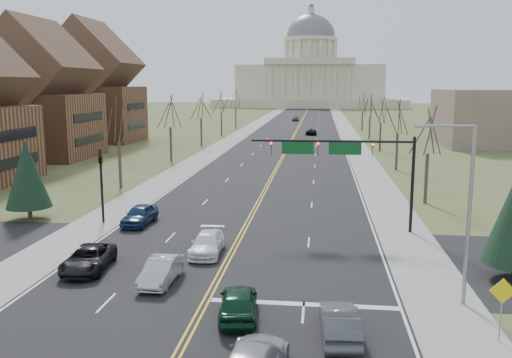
% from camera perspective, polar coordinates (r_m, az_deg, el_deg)
% --- Properties ---
extents(ground, '(600.00, 600.00, 0.00)m').
position_cam_1_polar(ground, '(29.62, -4.80, -11.82)').
color(ground, '#4F552A').
rests_on(ground, ground).
extents(road, '(20.00, 380.00, 0.01)m').
position_cam_1_polar(road, '(137.49, 4.42, 5.35)').
color(road, black).
rests_on(road, ground).
extents(cross_road, '(120.00, 14.00, 0.01)m').
position_cam_1_polar(cross_road, '(35.17, -2.83, -8.23)').
color(cross_road, black).
rests_on(cross_road, ground).
extents(sidewalk_left, '(4.00, 380.00, 0.03)m').
position_cam_1_polar(sidewalk_left, '(138.50, -0.57, 5.42)').
color(sidewalk_left, gray).
rests_on(sidewalk_left, ground).
extents(sidewalk_right, '(4.00, 380.00, 0.03)m').
position_cam_1_polar(sidewalk_right, '(137.52, 9.44, 5.25)').
color(sidewalk_right, gray).
rests_on(sidewalk_right, ground).
extents(center_line, '(0.42, 380.00, 0.01)m').
position_cam_1_polar(center_line, '(137.49, 4.42, 5.36)').
color(center_line, gold).
rests_on(center_line, road).
extents(edge_line_left, '(0.15, 380.00, 0.01)m').
position_cam_1_polar(edge_line_left, '(138.23, 0.34, 5.41)').
color(edge_line_left, silver).
rests_on(edge_line_left, road).
extents(edge_line_right, '(0.15, 380.00, 0.01)m').
position_cam_1_polar(edge_line_right, '(137.43, 8.52, 5.28)').
color(edge_line_right, silver).
rests_on(edge_line_right, road).
extents(stop_bar, '(9.50, 0.50, 0.01)m').
position_cam_1_polar(stop_bar, '(28.16, 5.06, -12.99)').
color(stop_bar, silver).
rests_on(stop_bar, road).
extents(capitol, '(90.00, 60.00, 50.00)m').
position_cam_1_polar(capitol, '(276.92, 5.71, 10.58)').
color(capitol, beige).
rests_on(capitol, ground).
extents(signal_mast, '(12.12, 0.44, 7.20)m').
position_cam_1_polar(signal_mast, '(40.80, 9.26, 2.49)').
color(signal_mast, black).
rests_on(signal_mast, ground).
extents(signal_left, '(0.32, 0.36, 6.00)m').
position_cam_1_polar(signal_left, '(44.51, -15.98, 0.18)').
color(signal_left, black).
rests_on(signal_left, ground).
extents(street_light, '(2.90, 0.25, 9.07)m').
position_cam_1_polar(street_light, '(28.44, 21.08, -2.38)').
color(street_light, gray).
rests_on(street_light, ground).
extents(warn_sign, '(1.13, 0.07, 2.87)m').
position_cam_1_polar(warn_sign, '(25.83, 24.50, -11.27)').
color(warn_sign, gray).
rests_on(warn_sign, ground).
extents(tree_r_0, '(3.74, 3.74, 8.50)m').
position_cam_1_polar(tree_r_0, '(52.06, 17.72, 4.61)').
color(tree_r_0, '#392A22').
rests_on(tree_r_0, ground).
extents(tree_l_0, '(3.96, 3.96, 9.00)m').
position_cam_1_polar(tree_l_0, '(59.00, -14.32, 5.73)').
color(tree_l_0, '#392A22').
rests_on(tree_l_0, ground).
extents(tree_r_1, '(3.74, 3.74, 8.50)m').
position_cam_1_polar(tree_r_1, '(71.75, 14.74, 6.10)').
color(tree_r_1, '#392A22').
rests_on(tree_r_1, ground).
extents(tree_l_1, '(3.96, 3.96, 9.00)m').
position_cam_1_polar(tree_l_1, '(77.96, -9.04, 6.87)').
color(tree_l_1, '#392A22').
rests_on(tree_l_1, ground).
extents(tree_r_2, '(3.74, 3.74, 8.50)m').
position_cam_1_polar(tree_r_2, '(91.57, 13.04, 6.94)').
color(tree_r_2, '#392A22').
rests_on(tree_r_2, ground).
extents(tree_l_2, '(3.96, 3.96, 9.00)m').
position_cam_1_polar(tree_l_2, '(97.34, -5.83, 7.53)').
color(tree_l_2, '#392A22').
rests_on(tree_l_2, ground).
extents(tree_r_3, '(3.74, 3.74, 8.50)m').
position_cam_1_polar(tree_r_3, '(111.46, 11.95, 7.47)').
color(tree_r_3, '#392A22').
rests_on(tree_r_3, ground).
extents(tree_l_3, '(3.96, 3.96, 9.00)m').
position_cam_1_polar(tree_l_3, '(116.93, -3.68, 7.96)').
color(tree_l_3, '#392A22').
rests_on(tree_l_3, ground).
extents(tree_r_4, '(3.74, 3.74, 8.50)m').
position_cam_1_polar(tree_r_4, '(131.38, 11.18, 7.84)').
color(tree_r_4, '#392A22').
rests_on(tree_r_4, ground).
extents(tree_l_4, '(3.96, 3.96, 9.00)m').
position_cam_1_polar(tree_l_4, '(136.64, -2.15, 8.26)').
color(tree_l_4, '#392A22').
rests_on(tree_l_4, ground).
extents(conifer_l, '(3.64, 3.64, 6.50)m').
position_cam_1_polar(conifer_l, '(47.82, -22.96, 0.47)').
color(conifer_l, '#392A22').
rests_on(conifer_l, ground).
extents(bldg_left_mid, '(15.10, 14.28, 20.75)m').
position_cam_1_polar(bldg_left_mid, '(87.51, -21.84, 7.66)').
color(bldg_left_mid, brown).
rests_on(bldg_left_mid, ground).
extents(bldg_left_far, '(17.10, 14.28, 23.25)m').
position_cam_1_polar(bldg_left_far, '(109.97, -16.81, 8.80)').
color(bldg_left_far, brown).
rests_on(bldg_left_far, ground).
extents(bldg_right_mass, '(25.00, 20.00, 10.00)m').
position_cam_1_polar(bldg_right_mass, '(108.68, 25.33, 5.86)').
color(bldg_right_mass, '#735B51').
rests_on(bldg_right_mass, ground).
extents(car_nb_inner_lead, '(2.27, 4.61, 1.51)m').
position_cam_1_polar(car_nb_inner_lead, '(26.35, -1.87, -12.84)').
color(car_nb_inner_lead, '#0B301E').
rests_on(car_nb_inner_lead, road).
extents(car_nb_outer_lead, '(1.82, 4.54, 1.47)m').
position_cam_1_polar(car_nb_outer_lead, '(24.64, 8.78, -14.69)').
color(car_nb_outer_lead, '#46494D').
rests_on(car_nb_outer_lead, road).
extents(car_sb_inner_lead, '(1.60, 4.31, 1.41)m').
position_cam_1_polar(car_sb_inner_lead, '(31.05, -9.97, -9.49)').
color(car_sb_inner_lead, '#AFB4B8').
rests_on(car_sb_inner_lead, road).
extents(car_sb_outer_lead, '(2.80, 5.23, 1.40)m').
position_cam_1_polar(car_sb_outer_lead, '(34.12, -17.24, -8.01)').
color(car_sb_outer_lead, black).
rests_on(car_sb_outer_lead, road).
extents(car_sb_inner_second, '(2.08, 4.79, 1.37)m').
position_cam_1_polar(car_sb_inner_second, '(35.78, -5.16, -6.77)').
color(car_sb_inner_second, white).
rests_on(car_sb_inner_second, road).
extents(car_sb_outer_second, '(2.06, 4.67, 1.56)m').
position_cam_1_polar(car_sb_outer_second, '(43.85, -12.15, -3.69)').
color(car_sb_outer_second, navy).
rests_on(car_sb_outer_second, road).
extents(car_far_nb, '(2.37, 5.00, 1.38)m').
position_cam_1_polar(car_far_nb, '(119.90, 5.83, 4.99)').
color(car_far_nb, black).
rests_on(car_far_nb, road).
extents(car_far_sb, '(1.88, 4.65, 1.58)m').
position_cam_1_polar(car_far_sb, '(164.65, 4.17, 6.39)').
color(car_far_sb, '#4C4E54').
rests_on(car_far_sb, road).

